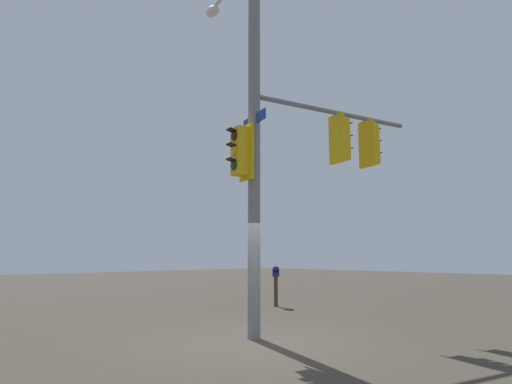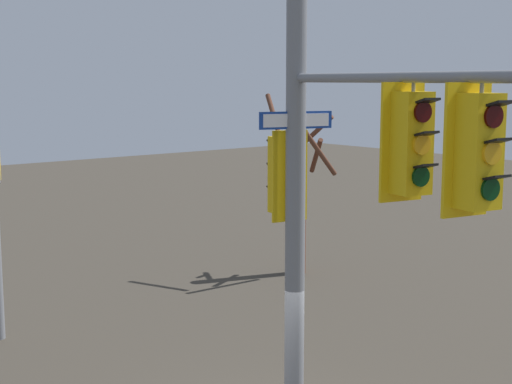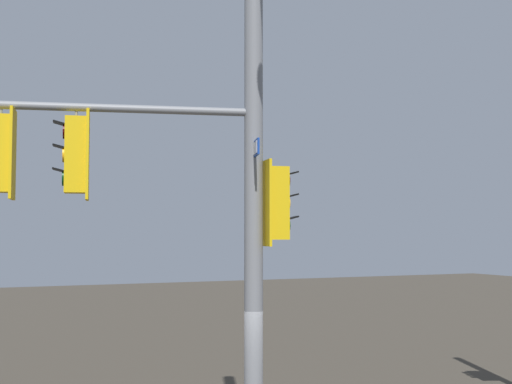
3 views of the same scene
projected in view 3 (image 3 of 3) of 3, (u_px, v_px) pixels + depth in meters
name	position (u px, v px, depth m)	size (l,w,h in m)	color
main_signal_pole_assembly	(202.00, 149.00, 10.28)	(5.40, 4.06, 9.35)	slate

